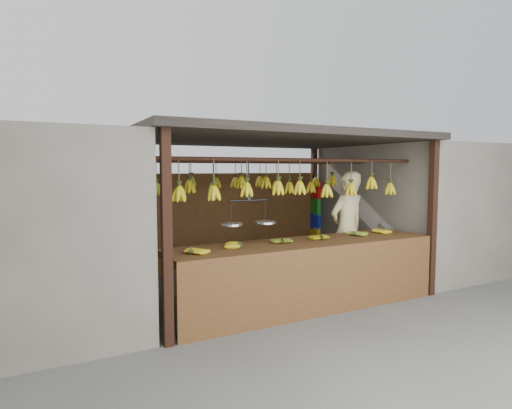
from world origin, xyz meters
TOP-DOWN VIEW (x-y plane):
  - ground at (0.00, 0.00)m, footprint 80.00×80.00m
  - stall at (0.00, 0.33)m, footprint 4.30×3.30m
  - neighbor_right at (3.60, 0.00)m, footprint 3.00×3.00m
  - counter at (-0.00, -1.24)m, footprint 3.83×0.87m
  - hanging_bananas at (-0.00, -0.01)m, footprint 3.63×2.25m
  - balance_scale at (-0.79, -1.00)m, footprint 0.74×0.30m
  - vendor at (1.15, -0.60)m, footprint 0.73×0.53m
  - bag_bundles at (1.94, 1.35)m, footprint 0.08×0.26m

SIDE VIEW (x-z plane):
  - ground at x=0.00m, z-range 0.00..0.00m
  - counter at x=0.00m, z-range 0.23..1.19m
  - vendor at x=1.15m, z-range 0.00..1.84m
  - bag_bundles at x=1.94m, z-range 0.32..1.60m
  - neighbor_right at x=3.60m, z-range 0.00..2.30m
  - balance_scale at x=-0.79m, z-range 0.81..1.64m
  - hanging_bananas at x=0.00m, z-range 1.42..1.81m
  - stall at x=0.00m, z-range 0.77..3.17m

